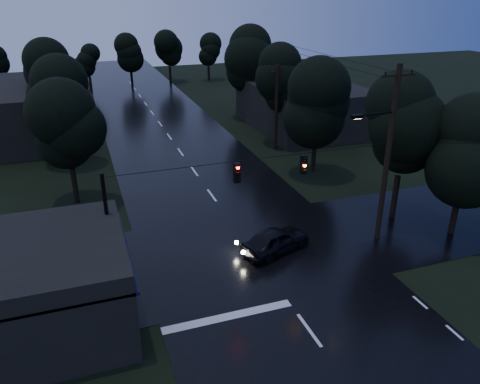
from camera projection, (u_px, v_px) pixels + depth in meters
main_road at (181, 152)px, 41.64m from camera, size 12.00×120.00×0.02m
cross_street at (252, 251)px, 26.08m from camera, size 60.00×9.00×0.02m
building_far_right at (303, 106)px, 48.45m from camera, size 10.00×14.00×4.40m
building_far_left at (14, 112)px, 45.03m from camera, size 10.00×16.00×5.00m
utility_pole_main at (387, 153)px, 25.35m from camera, size 3.50×0.30×10.00m
utility_pole_far at (276, 107)px, 40.87m from camera, size 2.00×0.30×7.50m
anchor_pole_left at (109, 233)px, 21.74m from camera, size 0.18×0.18×6.00m
span_signals at (270, 168)px, 23.27m from camera, size 15.00×0.37×1.12m
tree_corner_near at (405, 126)px, 27.57m from camera, size 4.48×4.48×9.44m
tree_corner_far at (468, 150)px, 25.88m from camera, size 3.92×3.92×8.26m
tree_left_a at (66, 128)px, 29.89m from camera, size 3.92×3.92×8.26m
tree_left_b at (56, 97)px, 36.47m from camera, size 4.20×4.20×8.85m
tree_left_c at (50, 73)px, 44.78m from camera, size 4.48×4.48×9.44m
tree_right_a at (317, 101)px, 35.19m from camera, size 4.20×4.20×8.85m
tree_right_b at (282, 78)px, 42.14m from camera, size 4.48×4.48×9.44m
tree_right_c at (249, 59)px, 50.81m from camera, size 4.76×4.76×10.03m
car at (276, 240)px, 25.78m from camera, size 4.47×2.97×1.41m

